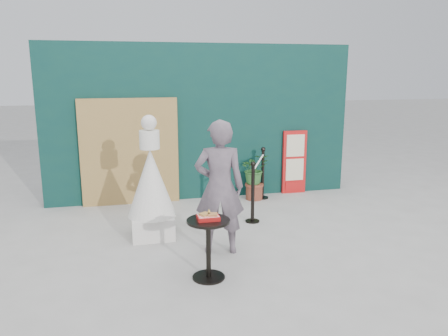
# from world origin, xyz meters

# --- Properties ---
(ground) EXTENTS (60.00, 60.00, 0.00)m
(ground) POSITION_xyz_m (0.00, 0.00, 0.00)
(ground) COLOR #ADAAA5
(ground) RESTS_ON ground
(back_wall) EXTENTS (6.00, 0.30, 3.00)m
(back_wall) POSITION_xyz_m (0.00, 3.15, 1.50)
(back_wall) COLOR #0A302E
(back_wall) RESTS_ON ground
(bamboo_fence) EXTENTS (1.80, 0.08, 2.00)m
(bamboo_fence) POSITION_xyz_m (-1.40, 2.94, 1.00)
(bamboo_fence) COLOR tan
(bamboo_fence) RESTS_ON ground
(woman) EXTENTS (0.75, 0.56, 1.86)m
(woman) POSITION_xyz_m (-0.27, 0.34, 0.93)
(woman) COLOR slate
(woman) RESTS_ON ground
(menu_board) EXTENTS (0.50, 0.07, 1.30)m
(menu_board) POSITION_xyz_m (1.90, 2.95, 0.65)
(menu_board) COLOR red
(menu_board) RESTS_ON ground
(statue) EXTENTS (0.73, 0.73, 1.86)m
(statue) POSITION_xyz_m (-1.14, 1.12, 0.76)
(statue) COLOR white
(statue) RESTS_ON ground
(cafe_table) EXTENTS (0.52, 0.52, 0.75)m
(cafe_table) POSITION_xyz_m (-0.58, -0.43, 0.50)
(cafe_table) COLOR black
(cafe_table) RESTS_ON ground
(food_basket) EXTENTS (0.26, 0.19, 0.11)m
(food_basket) POSITION_xyz_m (-0.57, -0.43, 0.79)
(food_basket) COLOR #AF1312
(food_basket) RESTS_ON cafe_table
(planter) EXTENTS (0.54, 0.47, 0.92)m
(planter) POSITION_xyz_m (0.96, 2.68, 0.53)
(planter) COLOR brown
(planter) RESTS_ON ground
(stanchion_barrier) EXTENTS (0.84, 1.54, 1.03)m
(stanchion_barrier) POSITION_xyz_m (0.84, 2.07, 0.49)
(stanchion_barrier) COLOR black
(stanchion_barrier) RESTS_ON ground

